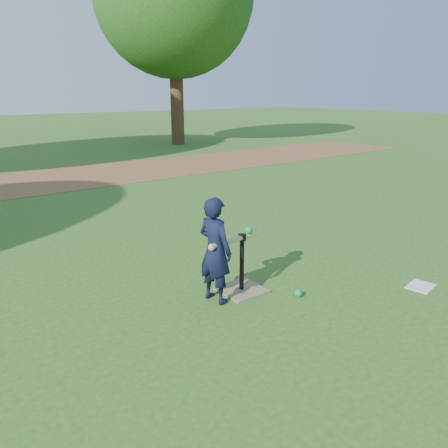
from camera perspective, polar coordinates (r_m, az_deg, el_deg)
ground at (r=4.33m, az=3.62°, el=-10.27°), size 80.00×80.00×0.00m
dirt_strip at (r=10.88m, az=-23.15°, el=5.13°), size 24.00×3.00×0.01m
child at (r=4.17m, az=-1.18°, el=-3.46°), size 0.32×0.42×1.05m
wiffle_ball_ground at (r=4.49m, az=9.68°, el=-8.90°), size 0.08×0.08×0.08m
clipboard at (r=5.09m, az=24.31°, el=-7.43°), size 0.33×0.28×0.01m
batting_tee at (r=4.53m, az=2.31°, el=-7.44°), size 0.43×0.43×0.61m
swing_action at (r=4.26m, az=1.42°, el=-1.91°), size 0.63×0.13×0.13m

